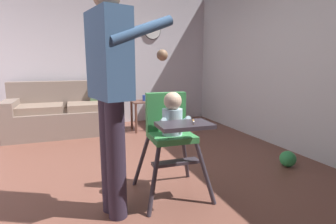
# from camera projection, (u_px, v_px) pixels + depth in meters

# --- Properties ---
(ground) EXTENTS (6.04, 7.19, 0.10)m
(ground) POSITION_uv_depth(u_px,v_px,m) (131.00, 189.00, 2.49)
(ground) COLOR brown
(wall_far) EXTENTS (5.24, 0.06, 2.52)m
(wall_far) POSITION_uv_depth(u_px,v_px,m) (97.00, 58.00, 4.87)
(wall_far) COLOR silver
(wall_far) RESTS_ON ground
(wall_right) EXTENTS (0.06, 6.19, 2.52)m
(wall_right) POSITION_uv_depth(u_px,v_px,m) (297.00, 55.00, 3.30)
(wall_right) COLOR silver
(wall_right) RESTS_ON ground
(couch) EXTENTS (1.78, 0.86, 0.86)m
(couch) POSITION_uv_depth(u_px,v_px,m) (66.00, 113.00, 4.35)
(couch) COLOR gray
(couch) RESTS_ON ground
(high_chair) EXTENTS (0.63, 0.74, 0.92)m
(high_chair) POSITION_uv_depth(u_px,v_px,m) (171.00, 125.00, 2.20)
(high_chair) COLOR #352E37
(high_chair) RESTS_ON ground
(adult_standing) EXTENTS (0.59, 0.50, 1.69)m
(adult_standing) POSITION_uv_depth(u_px,v_px,m) (111.00, 90.00, 1.84)
(adult_standing) COLOR #2E2434
(adult_standing) RESTS_ON ground
(toy_ball) EXTENTS (0.18, 0.18, 0.18)m
(toy_ball) POSITION_uv_depth(u_px,v_px,m) (288.00, 159.00, 2.91)
(toy_ball) COLOR green
(toy_ball) RESTS_ON ground
(side_table) EXTENTS (0.40, 0.40, 0.52)m
(side_table) POSITION_uv_depth(u_px,v_px,m) (143.00, 109.00, 4.52)
(side_table) COLOR brown
(side_table) RESTS_ON ground
(sippy_cup) EXTENTS (0.07, 0.07, 0.10)m
(sippy_cup) POSITION_uv_depth(u_px,v_px,m) (144.00, 98.00, 4.49)
(sippy_cup) COLOR #284CB7
(sippy_cup) RESTS_ON side_table
(wall_clock) EXTENTS (0.34, 0.04, 0.34)m
(wall_clock) POSITION_uv_depth(u_px,v_px,m) (152.00, 31.00, 5.10)
(wall_clock) COLOR white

